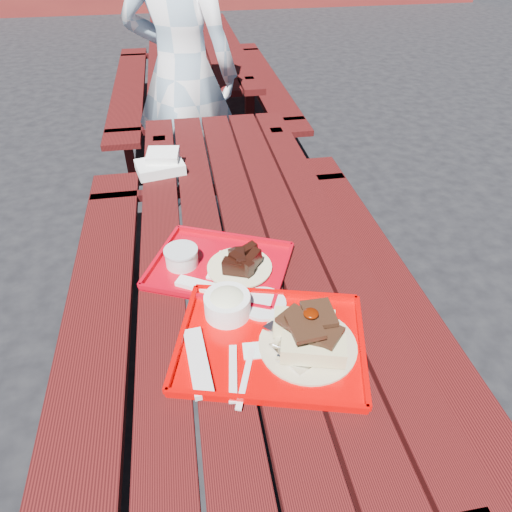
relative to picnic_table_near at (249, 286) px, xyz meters
name	(u,v)px	position (x,y,z in m)	size (l,w,h in m)	color
ground	(250,379)	(0.00, 0.00, -0.56)	(60.00, 60.00, 0.00)	black
picnic_table_near	(249,286)	(0.00, 0.00, 0.00)	(1.41, 2.40, 0.75)	#460D0D
picnic_table_far	(197,68)	(0.00, 2.80, 0.00)	(1.41, 2.40, 0.75)	#460D0D
near_tray	(271,330)	(-0.01, -0.43, 0.23)	(0.57, 0.50, 0.15)	#CE0000
far_tray	(217,265)	(-0.12, -0.11, 0.21)	(0.52, 0.47, 0.07)	#AF0011
white_cloth	(161,164)	(-0.29, 0.61, 0.22)	(0.22, 0.18, 0.08)	white
person	(182,74)	(-0.14, 1.50, 0.34)	(0.66, 0.43, 1.80)	#99B9D2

